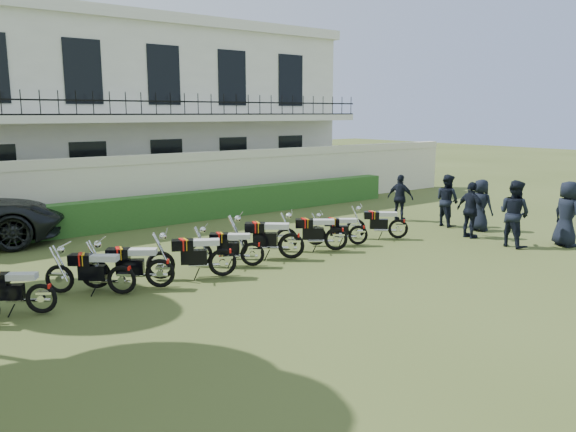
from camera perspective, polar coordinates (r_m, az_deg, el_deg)
name	(u,v)px	position (r m, az deg, el deg)	size (l,w,h in m)	color
ground	(294,271)	(13.35, 0.58, -5.66)	(100.00, 100.00, 0.00)	#3B481D
perimeter_wall	(153,187)	(19.94, -13.59, 2.86)	(30.00, 0.35, 2.30)	beige
hedge	(190,207)	(19.74, -9.92, 0.95)	(18.00, 0.60, 1.00)	#254F1C
building	(92,113)	(25.36, -19.32, 9.89)	(20.40, 9.60, 7.40)	white
motorcycle_1	(41,291)	(11.42, -23.80, -7.00)	(1.56, 1.05, 0.98)	black
motorcycle_2	(121,273)	(12.02, -16.56, -5.55)	(1.52, 1.30, 1.04)	black
motorcycle_3	(160,266)	(12.26, -12.88, -4.98)	(1.68, 1.20, 1.08)	black
motorcycle_4	(222,256)	(12.85, -6.68, -4.02)	(1.83, 1.06, 1.10)	black
motorcycle_5	(252,248)	(13.65, -3.64, -3.30)	(1.52, 1.20, 1.01)	black
motorcycle_6	(291,239)	(14.26, 0.35, -2.39)	(1.69, 1.44, 1.16)	black
motorcycle_7	(336,233)	(15.19, 4.92, -1.77)	(1.66, 1.25, 1.08)	black
motorcycle_8	(358,230)	(15.94, 7.15, -1.45)	(1.50, 1.05, 0.95)	black
motorcycle_9	(398,224)	(16.91, 11.16, -0.80)	(1.47, 1.25, 1.00)	black
officer_0	(567,214)	(17.52, 26.48, 0.20)	(0.90, 0.58, 1.84)	black
officer_1	(514,214)	(16.84, 21.99, 0.23)	(0.91, 0.71, 1.88)	black
officer_2	(471,210)	(17.59, 18.10, 0.57)	(0.99, 0.41, 1.69)	black
officer_3	(480,205)	(18.76, 18.95, 1.05)	(0.81, 0.52, 1.65)	black
officer_4	(447,200)	(19.23, 15.87, 1.54)	(0.84, 0.65, 1.72)	black
officer_5	(400,198)	(19.79, 11.34, 1.82)	(0.94, 0.39, 1.61)	black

